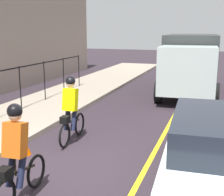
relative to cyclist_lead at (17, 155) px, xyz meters
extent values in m
plane|color=#2B222A|center=(1.65, -0.22, -0.91)|extent=(80.00, 80.00, 0.00)
cube|color=yellow|center=(1.65, -1.82, -0.91)|extent=(36.00, 0.12, 0.01)
cylinder|color=black|center=(5.16, 3.58, 0.04)|extent=(0.04, 0.04, 1.60)
cylinder|color=black|center=(6.83, 3.58, 0.04)|extent=(0.04, 0.04, 1.60)
cylinder|color=black|center=(8.50, 3.58, 0.04)|extent=(0.04, 0.04, 1.60)
cylinder|color=black|center=(10.18, 3.58, 0.04)|extent=(0.04, 0.04, 1.60)
torus|color=black|center=(0.60, 0.03, -0.58)|extent=(0.66, 0.10, 0.66)
cube|color=black|center=(0.08, 0.00, -0.33)|extent=(0.93, 0.09, 0.24)
cylinder|color=black|center=(-0.07, 0.00, -0.18)|extent=(0.03, 0.03, 0.35)
cube|color=#CD5B15|center=(-0.02, 0.00, 0.29)|extent=(0.36, 0.38, 0.63)
sphere|color=tan|center=(0.03, 0.00, 0.71)|extent=(0.22, 0.22, 0.22)
sphere|color=black|center=(0.03, 0.00, 0.78)|extent=(0.26, 0.26, 0.26)
cylinder|color=#191E38|center=(-0.05, 0.10, -0.23)|extent=(0.34, 0.14, 0.65)
cylinder|color=#191E38|center=(-0.03, -0.10, -0.23)|extent=(0.34, 0.14, 0.65)
cube|color=black|center=(-0.39, -0.02, -0.16)|extent=(0.25, 0.21, 0.18)
torus|color=black|center=(3.67, 0.52, -0.58)|extent=(0.66, 0.10, 0.66)
torus|color=black|center=(2.62, 0.47, -0.58)|extent=(0.66, 0.10, 0.66)
cube|color=black|center=(3.14, 0.49, -0.33)|extent=(0.93, 0.09, 0.24)
cylinder|color=black|center=(2.99, 0.49, -0.18)|extent=(0.03, 0.03, 0.35)
cube|color=#F1E404|center=(3.04, 0.49, 0.29)|extent=(0.36, 0.38, 0.63)
sphere|color=tan|center=(3.09, 0.49, 0.71)|extent=(0.22, 0.22, 0.22)
sphere|color=black|center=(3.09, 0.49, 0.78)|extent=(0.26, 0.26, 0.26)
cylinder|color=#191E38|center=(3.02, 0.59, -0.23)|extent=(0.34, 0.14, 0.65)
cylinder|color=#191E38|center=(3.03, 0.39, -0.23)|extent=(0.34, 0.14, 0.65)
cube|color=black|center=(2.67, 0.47, -0.16)|extent=(0.25, 0.21, 0.18)
cube|color=white|center=(1.54, -3.28, -0.24)|extent=(4.50, 2.05, 0.70)
cube|color=#1E232D|center=(1.34, -3.29, 0.39)|extent=(2.55, 1.72, 0.56)
cylinder|color=black|center=(2.98, -2.34, -0.59)|extent=(0.65, 0.26, 0.64)
cube|color=#2E3232|center=(11.78, -1.89, 0.72)|extent=(4.86, 2.60, 2.30)
cube|color=silver|center=(8.37, -2.04, 0.52)|extent=(1.91, 2.28, 1.90)
cylinder|color=black|center=(8.55, -3.15, -0.43)|extent=(0.97, 0.34, 0.96)
cylinder|color=black|center=(8.46, -0.91, -0.43)|extent=(0.97, 0.34, 0.96)
cylinder|color=black|center=(12.89, -2.97, -0.43)|extent=(0.97, 0.34, 0.96)
cylinder|color=black|center=(12.79, -0.73, -0.43)|extent=(0.97, 0.34, 0.96)
cone|color=#FB5400|center=(1.88, 1.22, -0.68)|extent=(0.36, 0.36, 0.46)
camera|label=1|loc=(-4.17, -3.19, 2.13)|focal=49.36mm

